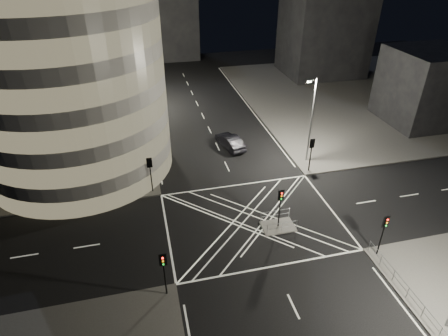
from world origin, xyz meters
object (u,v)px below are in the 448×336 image
object	(u,v)px
traffic_signal_nl	(164,267)
street_lamp_left_near	(138,124)
traffic_signal_nr	(384,228)
sedan	(230,142)
traffic_signal_fl	(150,169)
street_lamp_right_far	(311,118)
traffic_signal_island	(280,202)
street_lamp_left_far	(133,74)
central_island	(278,226)
traffic_signal_fr	(311,149)

from	to	relation	value
traffic_signal_nl	street_lamp_left_near	distance (m)	18.99
traffic_signal_nr	sedan	xyz separation A→B (m)	(-7.30, 21.21, -2.06)
traffic_signal_fl	street_lamp_right_far	xyz separation A→B (m)	(18.24, 2.20, 2.63)
sedan	traffic_signal_island	bearing A→B (deg)	77.45
street_lamp_left_far	street_lamp_right_far	xyz separation A→B (m)	(18.87, -21.00, 0.00)
traffic_signal_nl	traffic_signal_island	size ratio (longest dim) A/B	1.00
traffic_signal_nl	street_lamp_right_far	distance (m)	24.27
central_island	traffic_signal_fl	xyz separation A→B (m)	(-10.80, 8.30, 2.84)
traffic_signal_nr	traffic_signal_island	xyz separation A→B (m)	(-6.80, 5.30, 0.00)
traffic_signal_fr	traffic_signal_nl	bearing A→B (deg)	-142.31
traffic_signal_fl	street_lamp_left_far	world-z (taller)	street_lamp_left_far
central_island	traffic_signal_fr	bearing A→B (deg)	50.67
central_island	traffic_signal_fl	bearing A→B (deg)	142.46
traffic_signal_nl	sedan	bearing A→B (deg)	64.09
traffic_signal_nl	street_lamp_left_far	bearing A→B (deg)	90.99
traffic_signal_island	street_lamp_left_far	distance (m)	33.61
traffic_signal_fl	sedan	bearing A→B (deg)	36.45
traffic_signal_nl	traffic_signal_fr	distance (m)	22.24
traffic_signal_nl	sedan	distance (m)	23.67
traffic_signal_fl	street_lamp_left_near	xyz separation A→B (m)	(-0.64, 5.20, 2.63)
central_island	sedan	world-z (taller)	sedan
central_island	traffic_signal_nr	distance (m)	9.08
traffic_signal_fl	traffic_signal_fr	distance (m)	17.60
street_lamp_right_far	sedan	distance (m)	10.68
traffic_signal_fl	sedan	world-z (taller)	traffic_signal_fl
traffic_signal_fr	sedan	world-z (taller)	traffic_signal_fr
central_island	traffic_signal_nl	size ratio (longest dim) A/B	0.75
central_island	traffic_signal_nr	bearing A→B (deg)	-37.93
central_island	traffic_signal_nl	distance (m)	12.36
traffic_signal_nr	street_lamp_left_far	world-z (taller)	street_lamp_left_far
traffic_signal_nl	traffic_signal_fr	size ratio (longest dim) A/B	1.00
sedan	traffic_signal_fl	bearing A→B (deg)	22.09
traffic_signal_nl	traffic_signal_nr	xyz separation A→B (m)	(17.60, 0.00, 0.00)
street_lamp_right_far	sedan	bearing A→B (deg)	145.73
central_island	traffic_signal_fl	distance (m)	13.91
traffic_signal_nr	street_lamp_left_near	distance (m)	26.32
traffic_signal_island	sedan	world-z (taller)	traffic_signal_island
traffic_signal_nr	sedan	world-z (taller)	traffic_signal_nr
street_lamp_left_near	traffic_signal_island	bearing A→B (deg)	-49.73
traffic_signal_fl	traffic_signal_island	size ratio (longest dim) A/B	1.00
traffic_signal_fr	traffic_signal_island	distance (m)	10.73
central_island	traffic_signal_nr	xyz separation A→B (m)	(6.80, -5.30, 2.84)
traffic_signal_nl	traffic_signal_nr	bearing A→B (deg)	0.00
central_island	traffic_signal_fr	size ratio (longest dim) A/B	0.75
central_island	traffic_signal_fr	xyz separation A→B (m)	(6.80, 8.30, 2.84)
traffic_signal_nl	traffic_signal_island	distance (m)	12.03
traffic_signal_fr	street_lamp_right_far	distance (m)	3.48
central_island	traffic_signal_fr	world-z (taller)	traffic_signal_fr
central_island	traffic_signal_nl	xyz separation A→B (m)	(-10.80, -5.30, 2.84)
traffic_signal_fr	traffic_signal_nr	xyz separation A→B (m)	(0.00, -13.60, 0.00)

